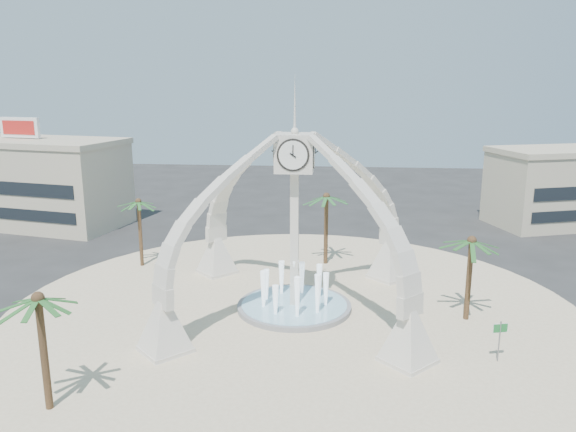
# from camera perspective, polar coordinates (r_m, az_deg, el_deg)

# --- Properties ---
(ground) EXTENTS (140.00, 140.00, 0.00)m
(ground) POSITION_cam_1_polar(r_m,az_deg,el_deg) (40.02, 0.64, -9.46)
(ground) COLOR #282828
(ground) RESTS_ON ground
(plaza) EXTENTS (40.00, 40.00, 0.06)m
(plaza) POSITION_cam_1_polar(r_m,az_deg,el_deg) (40.00, 0.64, -9.42)
(plaza) COLOR beige
(plaza) RESTS_ON ground
(clock_tower) EXTENTS (17.94, 17.94, 16.30)m
(clock_tower) POSITION_cam_1_polar(r_m,az_deg,el_deg) (37.97, 0.66, -0.40)
(clock_tower) COLOR beige
(clock_tower) RESTS_ON ground
(fountain) EXTENTS (8.00, 8.00, 3.62)m
(fountain) POSITION_cam_1_polar(r_m,az_deg,el_deg) (39.90, 0.64, -9.08)
(fountain) COLOR gray
(fountain) RESTS_ON ground
(building_nw) EXTENTS (23.75, 13.73, 11.90)m
(building_nw) POSITION_cam_1_polar(r_m,az_deg,el_deg) (69.26, -25.09, 3.21)
(building_nw) COLOR #B8A78F
(building_nw) RESTS_ON ground
(palm_east) EXTENTS (4.93, 4.93, 6.26)m
(palm_east) POSITION_cam_1_polar(r_m,az_deg,el_deg) (38.48, 18.17, -2.50)
(palm_east) COLOR brown
(palm_east) RESTS_ON ground
(palm_west) EXTENTS (4.09, 4.09, 6.37)m
(palm_west) POSITION_cam_1_polar(r_m,az_deg,el_deg) (49.22, -14.96, 1.32)
(palm_west) COLOR brown
(palm_west) RESTS_ON ground
(palm_north) EXTENTS (4.90, 4.90, 6.79)m
(palm_north) POSITION_cam_1_polar(r_m,az_deg,el_deg) (48.21, 3.93, 1.90)
(palm_north) COLOR brown
(palm_north) RESTS_ON ground
(palm_south) EXTENTS (4.01, 4.01, 6.49)m
(palm_south) POSITION_cam_1_polar(r_m,az_deg,el_deg) (28.84, -24.05, -7.80)
(palm_south) COLOR brown
(palm_south) RESTS_ON ground
(street_sign) EXTENTS (0.89, 0.25, 2.49)m
(street_sign) POSITION_cam_1_polar(r_m,az_deg,el_deg) (34.43, 20.73, -11.08)
(street_sign) COLOR slate
(street_sign) RESTS_ON ground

